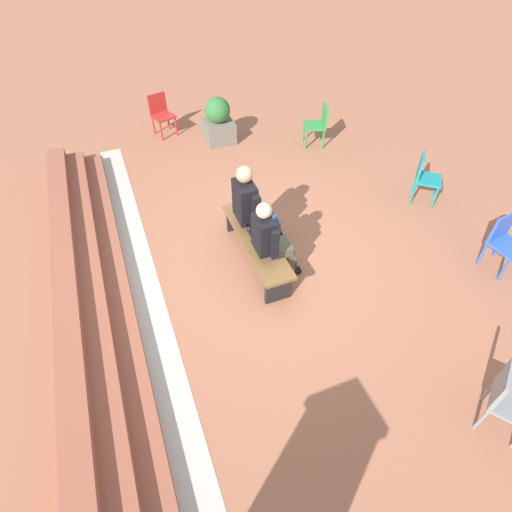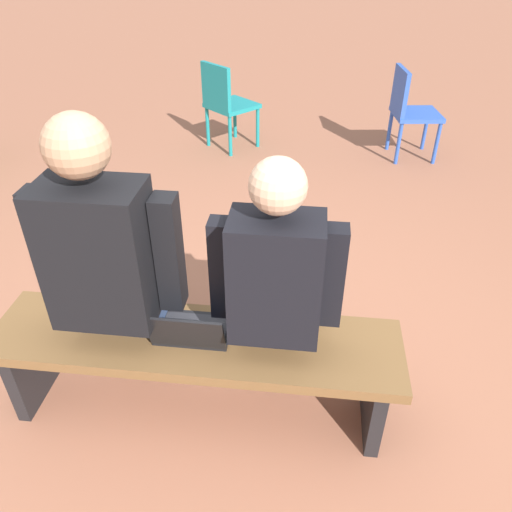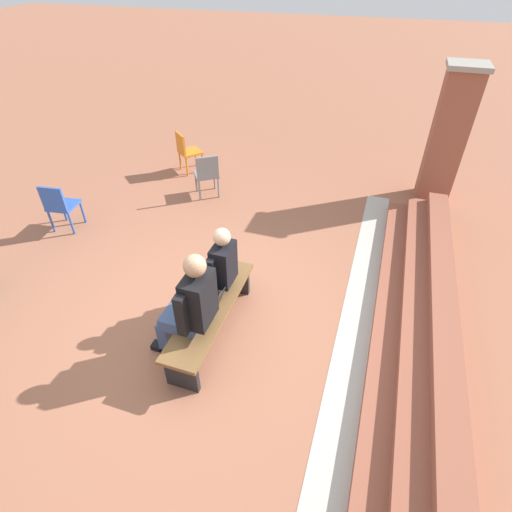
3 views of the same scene
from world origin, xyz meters
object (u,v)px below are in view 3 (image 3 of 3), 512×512
(bench, at_px, (211,312))
(person_student, at_px, (216,270))
(laptop, at_px, (211,304))
(plastic_chair_by_pillar, at_px, (187,150))
(plastic_chair_mid_courtyard, at_px, (60,204))
(plastic_chair_foreground, at_px, (207,173))
(person_adult, at_px, (190,305))

(bench, bearing_deg, person_student, -169.37)
(laptop, xyz_separation_m, plastic_chair_by_pillar, (-3.99, -2.29, -0.02))
(bench, xyz_separation_m, plastic_chair_mid_courtyard, (-1.34, -3.23, 0.13))
(person_student, bearing_deg, bench, 10.63)
(person_student, relative_size, plastic_chair_by_pillar, 1.57)
(person_student, height_order, laptop, person_student)
(bench, height_order, plastic_chair_mid_courtyard, plastic_chair_mid_courtyard)
(plastic_chair_mid_courtyard, bearing_deg, person_student, 72.72)
(bench, bearing_deg, plastic_chair_mid_courtyard, -112.45)
(person_student, bearing_deg, plastic_chair_by_pillar, -148.68)
(person_student, bearing_deg, laptop, 12.35)
(laptop, height_order, plastic_chair_mid_courtyard, plastic_chair_mid_courtyard)
(plastic_chair_by_pillar, bearing_deg, plastic_chair_mid_courtyard, -19.89)
(plastic_chair_foreground, height_order, plastic_chair_by_pillar, same)
(person_student, relative_size, person_adult, 0.91)
(laptop, bearing_deg, bench, -112.65)
(bench, xyz_separation_m, plastic_chair_by_pillar, (-3.98, -2.28, 0.13))
(laptop, height_order, plastic_chair_by_pillar, plastic_chair_by_pillar)
(person_adult, bearing_deg, laptop, 165.34)
(bench, height_order, plastic_chair_by_pillar, plastic_chair_by_pillar)
(bench, xyz_separation_m, person_adult, (0.33, -0.07, 0.40))
(plastic_chair_foreground, bearing_deg, person_adult, 21.57)
(person_student, bearing_deg, plastic_chair_foreground, -153.68)
(plastic_chair_by_pillar, height_order, plastic_chair_mid_courtyard, same)
(person_student, xyz_separation_m, plastic_chair_by_pillar, (-3.63, -2.21, -0.23))
(person_student, distance_m, laptop, 0.42)
(person_adult, xyz_separation_m, plastic_chair_by_pillar, (-4.31, -2.20, -0.28))
(person_student, xyz_separation_m, plastic_chair_foreground, (-2.79, -1.38, -0.23))
(person_student, height_order, plastic_chair_foreground, person_student)
(laptop, relative_size, plastic_chair_by_pillar, 0.38)
(plastic_chair_mid_courtyard, bearing_deg, bench, 67.55)
(plastic_chair_by_pillar, bearing_deg, bench, 29.74)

